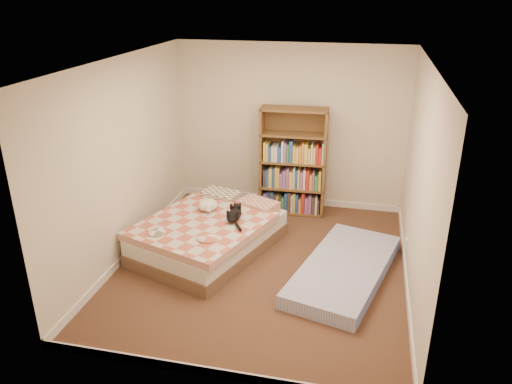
% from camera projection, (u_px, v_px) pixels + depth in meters
% --- Properties ---
extents(room, '(3.51, 4.01, 2.51)m').
position_uv_depth(room, '(263.00, 176.00, 5.81)').
color(room, '#4C2F20').
rests_on(room, ground).
extents(bed, '(1.88, 2.23, 0.51)m').
position_uv_depth(bed, '(210.00, 233.00, 6.57)').
color(bed, brown).
rests_on(bed, room).
extents(bookshelf, '(0.99, 0.36, 1.63)m').
position_uv_depth(bookshelf, '(293.00, 176.00, 7.53)').
color(bookshelf, brown).
rests_on(bookshelf, room).
extents(floor_mattress, '(1.36, 2.13, 0.18)m').
position_uv_depth(floor_mattress, '(344.00, 270.00, 5.99)').
color(floor_mattress, '#6D7AB7').
rests_on(floor_mattress, room).
extents(black_cat, '(0.22, 0.64, 0.15)m').
position_uv_depth(black_cat, '(235.00, 214.00, 6.43)').
color(black_cat, black).
rests_on(black_cat, bed).
extents(white_dog, '(0.35, 0.36, 0.14)m').
position_uv_depth(white_dog, '(208.00, 205.00, 6.67)').
color(white_dog, white).
rests_on(white_dog, bed).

